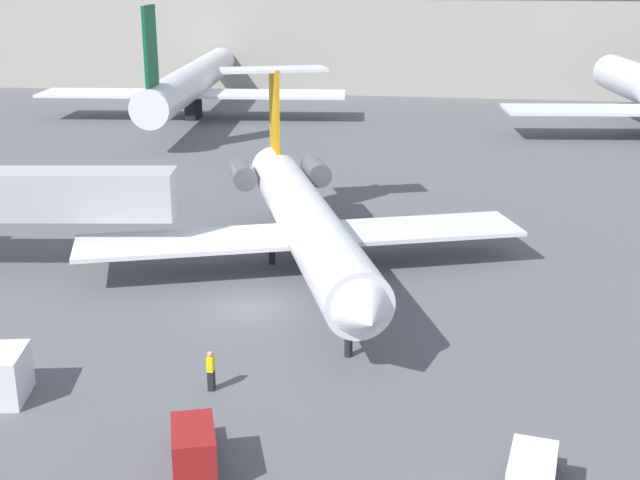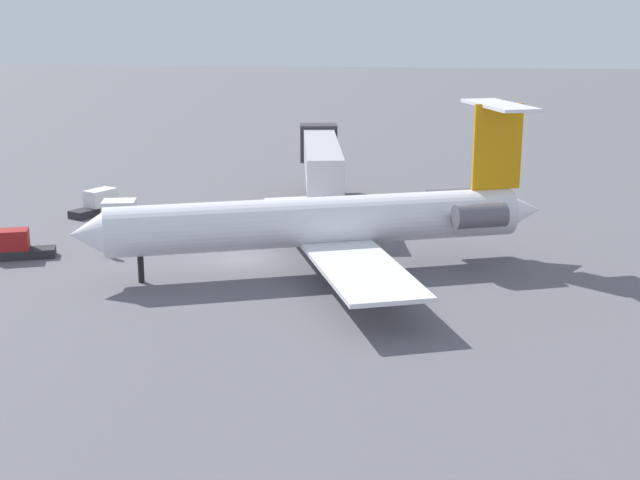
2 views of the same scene
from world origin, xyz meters
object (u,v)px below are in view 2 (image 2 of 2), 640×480
object	(u,v)px
jet_bridge	(321,156)
ground_crew_marshaller	(107,244)
baggage_tug_trailing	(97,203)
regional_jet	(329,220)
baggage_tug_spare	(15,246)
cargo_container_uld	(120,214)

from	to	relation	value
jet_bridge	ground_crew_marshaller	world-z (taller)	jet_bridge
jet_bridge	baggage_tug_trailing	world-z (taller)	jet_bridge
regional_jet	jet_bridge	world-z (taller)	regional_jet
ground_crew_marshaller	baggage_tug_trailing	bearing A→B (deg)	-156.36
regional_jet	baggage_tug_spare	world-z (taller)	regional_jet
baggage_tug_trailing	baggage_tug_spare	xyz separation A→B (m)	(12.88, -0.58, 0.00)
ground_crew_marshaller	baggage_tug_trailing	distance (m)	12.90
regional_jet	baggage_tug_spare	xyz separation A→B (m)	(-0.09, -20.37, -2.32)
jet_bridge	baggage_tug_spare	distance (m)	24.89
jet_bridge	regional_jet	bearing A→B (deg)	8.47
regional_jet	baggage_tug_trailing	distance (m)	23.77
regional_jet	baggage_tug_spare	bearing A→B (deg)	-90.25
baggage_tug_trailing	cargo_container_uld	distance (m)	5.03
regional_jet	cargo_container_uld	bearing A→B (deg)	-118.70
baggage_tug_spare	cargo_container_uld	size ratio (longest dim) A/B	1.53
ground_crew_marshaller	baggage_tug_spare	world-z (taller)	baggage_tug_spare
baggage_tug_trailing	cargo_container_uld	xyz separation A→B (m)	(3.88, 3.19, 0.16)
regional_jet	jet_bridge	bearing A→B (deg)	-171.53
jet_bridge	baggage_tug_trailing	size ratio (longest dim) A/B	4.43
regional_jet	baggage_tug_trailing	bearing A→B (deg)	-123.23
baggage_tug_trailing	baggage_tug_spare	distance (m)	12.89
ground_crew_marshaller	baggage_tug_spare	xyz separation A→B (m)	(1.06, -5.75, -0.02)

